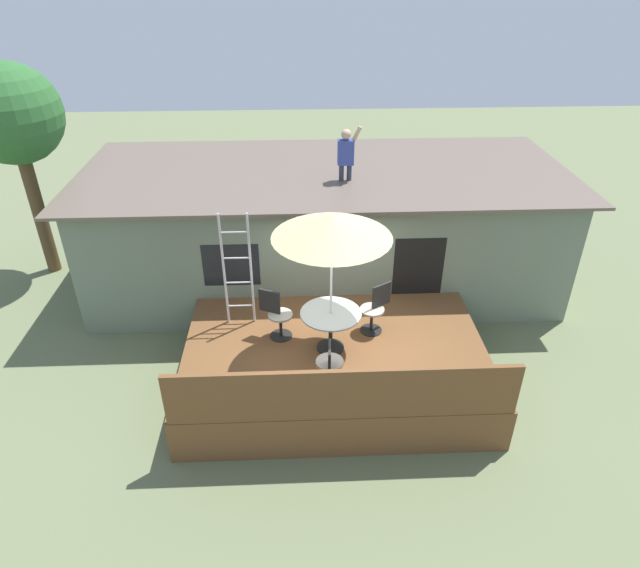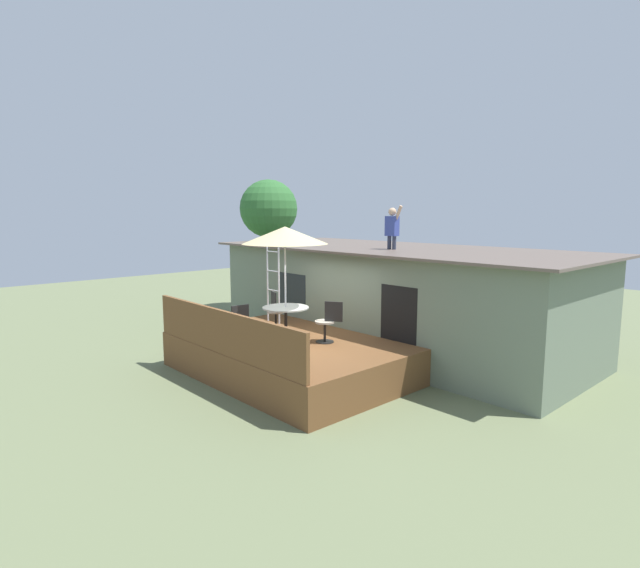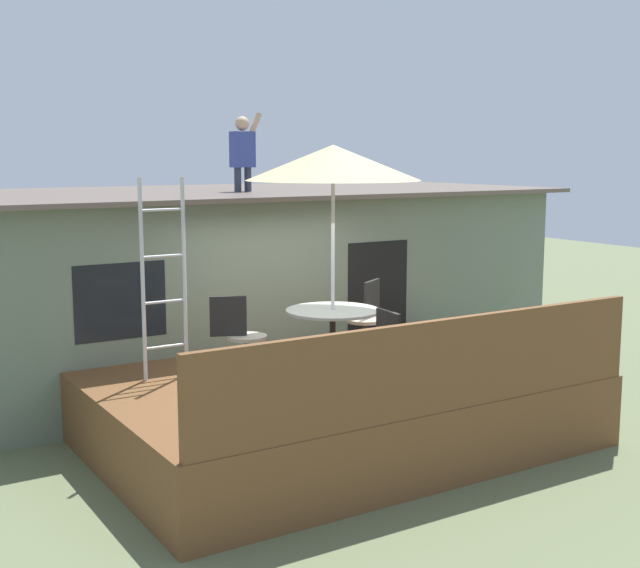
% 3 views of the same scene
% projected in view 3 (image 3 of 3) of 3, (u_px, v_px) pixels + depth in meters
% --- Properties ---
extents(ground_plane, '(40.00, 40.00, 0.00)m').
position_uv_depth(ground_plane, '(333.00, 440.00, 9.68)').
color(ground_plane, '#66704C').
extents(house, '(10.50, 4.50, 2.72)m').
position_uv_depth(house, '(202.00, 282.00, 12.49)').
color(house, slate).
rests_on(house, ground).
extents(deck, '(5.29, 3.68, 0.80)m').
position_uv_depth(deck, '(333.00, 406.00, 9.62)').
color(deck, brown).
rests_on(deck, ground).
extents(deck_railing, '(5.19, 0.08, 0.90)m').
position_uv_depth(deck_railing, '(436.00, 367.00, 7.99)').
color(deck_railing, brown).
rests_on(deck_railing, deck).
extents(patio_table, '(1.04, 1.04, 0.74)m').
position_uv_depth(patio_table, '(333.00, 324.00, 9.34)').
color(patio_table, black).
rests_on(patio_table, deck).
extents(patio_umbrella, '(1.90, 1.90, 2.54)m').
position_uv_depth(patio_umbrella, '(333.00, 163.00, 9.07)').
color(patio_umbrella, silver).
rests_on(patio_umbrella, deck).
extents(step_ladder, '(0.52, 0.04, 2.20)m').
position_uv_depth(step_ladder, '(164.00, 279.00, 9.16)').
color(step_ladder, silver).
rests_on(step_ladder, deck).
extents(person_figure, '(0.47, 0.20, 1.11)m').
position_uv_depth(person_figure, '(243.00, 148.00, 11.90)').
color(person_figure, '#33384C').
rests_on(person_figure, house).
extents(patio_chair_left, '(0.59, 0.44, 0.92)m').
position_uv_depth(patio_chair_left, '(240.00, 338.00, 9.22)').
color(patio_chair_left, black).
rests_on(patio_chair_left, deck).
extents(patio_chair_right, '(0.57, 0.45, 0.92)m').
position_uv_depth(patio_chair_right, '(368.00, 320.00, 10.23)').
color(patio_chair_right, black).
rests_on(patio_chair_right, deck).
extents(patio_chair_near, '(0.44, 0.62, 0.92)m').
position_uv_depth(patio_chair_near, '(381.00, 354.00, 8.46)').
color(patio_chair_near, black).
rests_on(patio_chair_near, deck).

